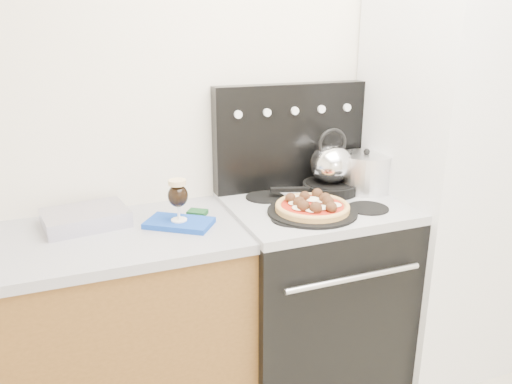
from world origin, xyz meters
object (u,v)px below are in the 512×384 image
fridge (444,181)px  stock_pot (365,174)px  pizza_pan (312,212)px  tea_kettle (331,161)px  base_cabinet (66,347)px  beer_glass (178,200)px  pizza (312,205)px  stove_body (311,297)px  skillet (330,188)px  oven_mitt (179,223)px

fridge → stock_pot: 0.41m
pizza_pan → tea_kettle: size_ratio=1.74×
base_cabinet → beer_glass: beer_glass is taller
pizza_pan → pizza: (0.00, 0.00, 0.03)m
beer_glass → pizza: beer_glass is taller
stove_body → skillet: (0.14, 0.11, 0.50)m
base_cabinet → skillet: skillet is taller
stove_body → stock_pot: size_ratio=3.77×
stock_pot → base_cabinet: bearing=-178.0°
stove_body → skillet: size_ratio=3.36×
oven_mitt → skillet: bearing=8.0°
base_cabinet → oven_mitt: bearing=-2.4°
stove_body → pizza: (-0.07, -0.11, 0.51)m
fridge → tea_kettle: 0.59m
pizza → skillet: 0.30m
pizza → tea_kettle: size_ratio=1.43×
oven_mitt → pizza: bearing=-11.7°
base_cabinet → stove_body: bearing=-1.3°
beer_glass → tea_kettle: (0.76, 0.11, 0.07)m
oven_mitt → pizza_pan: 0.56m
tea_kettle → oven_mitt: bearing=-173.3°
base_cabinet → beer_glass: size_ratio=8.23×
skillet → stock_pot: (0.17, -0.04, 0.06)m
oven_mitt → tea_kettle: bearing=8.0°
beer_glass → pizza_pan: bearing=-11.7°
base_cabinet → fridge: 1.88m
fridge → stove_body: bearing=178.0°
base_cabinet → stove_body: stove_body is taller
base_cabinet → skillet: 1.35m
beer_glass → pizza: 0.56m
pizza → base_cabinet: bearing=172.6°
pizza → pizza_pan: bearing=0.0°
base_cabinet → stove_body: size_ratio=1.65×
fridge → beer_glass: (-1.32, 0.03, 0.06)m
base_cabinet → oven_mitt: (0.49, -0.02, 0.48)m
tea_kettle → skillet: bearing=0.0°
stove_body → oven_mitt: (-0.62, 0.00, 0.47)m
oven_mitt → stock_pot: size_ratio=1.13×
fridge → stock_pot: (-0.39, 0.10, 0.05)m
fridge → pizza_pan: (-0.77, -0.08, -0.02)m
skillet → tea_kettle: tea_kettle is taller
pizza_pan → pizza: size_ratio=1.22×
pizza_pan → tea_kettle: (0.21, 0.22, 0.15)m
tea_kettle → pizza: bearing=-134.8°
skillet → base_cabinet: bearing=-176.0°
beer_glass → stove_body: bearing=-0.4°
base_cabinet → fridge: fridge is taller
beer_glass → stock_pot: size_ratio=0.76×
fridge → stock_pot: fridge is taller
stock_pot → fridge: bearing=-14.2°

